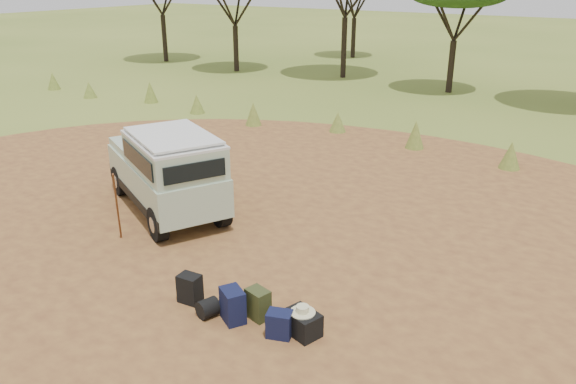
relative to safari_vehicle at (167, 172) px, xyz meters
The scene contains 12 objects.
ground 3.20m from the safari_vehicle, 16.34° to the right, with size 140.00×140.00×0.00m, color #5C7128.
dirt_clearing 3.20m from the safari_vehicle, 16.34° to the right, with size 23.00×23.00×0.01m, color olive.
grass_fringe 8.40m from the safari_vehicle, 68.73° to the left, with size 36.60×1.60×0.90m.
safari_vehicle is the anchor object (origin of this frame).
walking_staff 1.80m from the safari_vehicle, 79.68° to the right, with size 0.04×0.04×1.64m, color brown.
backpack_black 4.12m from the safari_vehicle, 40.86° to the right, with size 0.37×0.27×0.51m, color black.
backpack_navy 4.88m from the safari_vehicle, 33.80° to the right, with size 0.43×0.31×0.56m, color #101634.
backpack_olive 4.99m from the safari_vehicle, 29.19° to the right, with size 0.37×0.27×0.52m, color #343A1B.
duffel_navy 5.59m from the safari_vehicle, 28.29° to the right, with size 0.38×0.28×0.43m, color #101634.
hard_case 5.72m from the safari_vehicle, 24.90° to the right, with size 0.55×0.39×0.39m, color black.
stuff_sack 4.65m from the safari_vehicle, 38.03° to the right, with size 0.31×0.31×0.31m, color black.
safari_hat 5.69m from the safari_vehicle, 24.90° to the right, with size 0.40×0.40×0.12m.
Camera 1 is at (6.03, -7.76, 5.24)m, focal length 35.00 mm.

